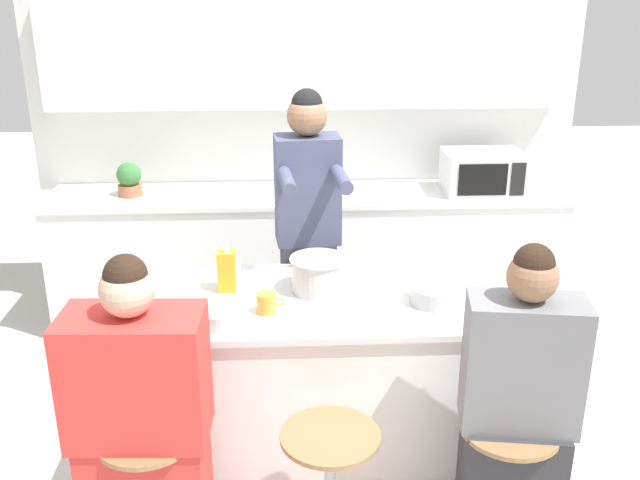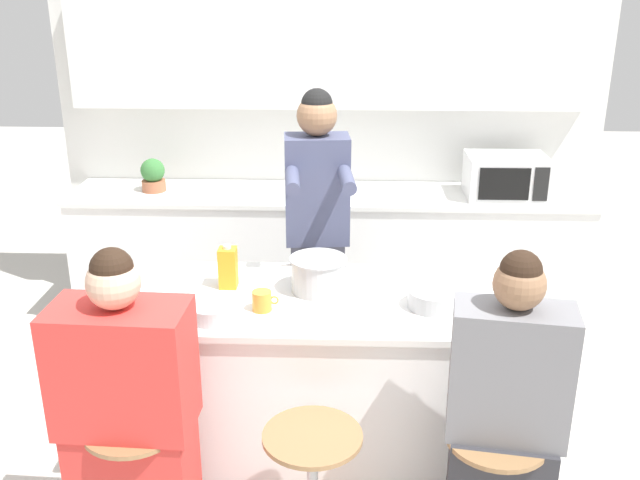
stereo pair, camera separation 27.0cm
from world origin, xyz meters
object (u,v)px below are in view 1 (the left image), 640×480
Objects in this scene: banana_bunch at (170,322)px; person_cooking at (308,247)px; person_seated_near at (515,426)px; coffee_cup_near at (266,303)px; potted_plant at (129,179)px; person_wrapped_blanket at (142,435)px; kitchen_island at (321,381)px; fruit_bowl at (218,316)px; juice_carton at (227,271)px; microwave at (482,172)px; cooking_pot at (318,274)px.

person_cooking is at bearing 55.67° from banana_bunch.
banana_bunch is (-1.39, 0.40, 0.29)m from person_seated_near.
potted_plant is at bearing 118.16° from coffee_cup_near.
person_wrapped_blanket is 0.76m from coffee_cup_near.
potted_plant is (-1.18, 1.59, 0.57)m from kitchen_island.
fruit_bowl is 0.35m from juice_carton.
fruit_bowl is 0.86× the size of potted_plant.
coffee_cup_near is (0.21, 0.10, 0.01)m from fruit_bowl.
microwave reaches higher than potted_plant.
fruit_bowl is 0.23m from coffee_cup_near.
coffee_cup_near is at bearing -129.48° from microwave.
microwave is (1.88, 2.21, 0.41)m from person_wrapped_blanket.
person_wrapped_blanket is 9.78× the size of banana_bunch.
person_seated_near is at bearing -19.27° from fruit_bowl.
person_wrapped_blanket reaches higher than microwave.
cooking_pot is at bearing 48.32° from person_wrapped_blanket.
person_seated_near is 1.15m from coffee_cup_near.
person_seated_near is 6.32× the size of potted_plant.
cooking_pot reaches higher than banana_bunch.
person_seated_near reaches higher than fruit_bowl.
kitchen_island is 0.53m from cooking_pot.
juice_carton is at bearing -131.08° from person_cooking.
potted_plant is (-1.17, 1.52, 0.04)m from cooking_pot.
microwave is (1.40, 1.70, 0.11)m from coffee_cup_near.
banana_bunch is (-0.64, -0.33, -0.06)m from cooking_pot.
person_wrapped_blanket reaches higher than banana_bunch.
fruit_bowl is 0.20m from banana_bunch.
person_wrapped_blanket is at bearing -130.28° from microwave.
coffee_cup_near is 0.23× the size of microwave.
banana_bunch is 1.92m from potted_plant.
person_cooking reaches higher than fruit_bowl.
banana_bunch is at bearing -129.50° from person_cooking.
microwave reaches higher than cooking_pot.
potted_plant is at bearing 111.57° from fruit_bowl.
person_cooking reaches higher than banana_bunch.
person_wrapped_blanket reaches higher than juice_carton.
fruit_bowl is (-0.45, -0.24, 0.48)m from kitchen_island.
banana_bunch is 2.56m from microwave.
coffee_cup_near is at bearing -61.84° from potted_plant.
fruit_bowl is at bearing -151.90° from kitchen_island.
person_cooking is 0.69m from juice_carton.
person_wrapped_blanket is (-0.72, -0.66, 0.19)m from kitchen_island.
microwave is at bearing 51.91° from cooking_pot.
coffee_cup_near is at bearing 49.84° from person_wrapped_blanket.
banana_bunch is at bearing -164.89° from coffee_cup_near.
cooking_pot is at bearing -3.39° from juice_carton.
person_seated_near is 6.66× the size of juice_carton.
coffee_cup_near is at bearing -52.38° from juice_carton.
person_seated_near is at bearing -16.13° from banana_bunch.
microwave is at bearing 87.71° from person_seated_near.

